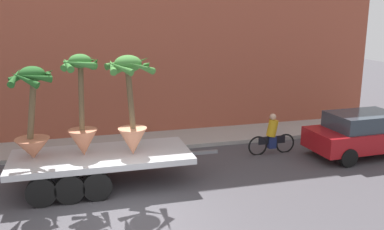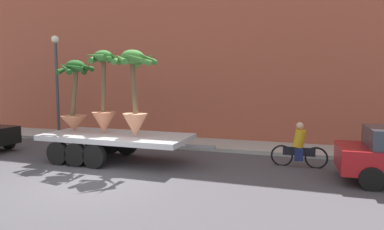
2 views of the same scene
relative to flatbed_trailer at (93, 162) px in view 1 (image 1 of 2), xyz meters
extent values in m
plane|color=#423F44|center=(0.82, -2.34, -0.75)|extent=(60.00, 60.00, 0.00)
cube|color=#A39E99|center=(0.82, 3.76, -0.68)|extent=(24.00, 2.20, 0.15)
cube|color=#9E4C38|center=(0.82, 5.46, 3.93)|extent=(24.00, 1.20, 9.37)
cube|color=#B7BABF|center=(0.26, 0.00, 0.14)|extent=(5.24, 2.30, 0.18)
cylinder|color=black|center=(-1.41, 1.06, -0.35)|extent=(0.80, 0.22, 0.80)
cylinder|color=black|center=(-1.42, -1.05, -0.35)|extent=(0.80, 0.22, 0.80)
cylinder|color=black|center=(-0.68, 1.06, -0.35)|extent=(0.80, 0.22, 0.80)
cylinder|color=black|center=(-0.69, -1.05, -0.35)|extent=(0.80, 0.22, 0.80)
cylinder|color=black|center=(0.05, 1.05, -0.35)|extent=(0.80, 0.22, 0.80)
cylinder|color=black|center=(0.04, -1.05, -0.35)|extent=(0.80, 0.22, 0.80)
cube|color=slate|center=(3.37, -0.02, -0.01)|extent=(1.00, 0.11, 0.10)
cone|color=tan|center=(1.15, -0.28, 0.63)|extent=(0.84, 0.84, 0.80)
cylinder|color=brown|center=(1.12, -0.28, 1.97)|extent=(0.26, 0.16, 1.88)
ellipsoid|color=#428438|center=(1.09, -0.28, 2.91)|extent=(0.77, 0.77, 0.48)
cone|color=#428438|center=(1.64, -0.31, 2.86)|extent=(0.26, 1.12, 0.43)
cone|color=#428438|center=(1.29, 0.21, 2.83)|extent=(1.06, 0.57, 0.58)
cone|color=#428438|center=(0.91, 0.13, 2.87)|extent=(0.93, 0.56, 0.34)
cone|color=#428438|center=(0.65, -0.28, 2.85)|extent=(0.20, 0.91, 0.43)
cone|color=#428438|center=(0.83, -0.59, 2.84)|extent=(0.77, 0.69, 0.44)
cone|color=#428438|center=(1.42, -0.67, 2.84)|extent=(0.91, 0.81, 0.51)
cone|color=#C17251|center=(-0.24, -0.01, 0.62)|extent=(0.84, 0.84, 0.78)
cylinder|color=brown|center=(-0.22, -0.01, 2.00)|extent=(0.22, 0.15, 1.98)
ellipsoid|color=#387A33|center=(-0.20, -0.01, 2.99)|extent=(0.62, 0.62, 0.39)
cone|color=#387A33|center=(0.21, 0.05, 2.92)|extent=(0.32, 0.87, 0.49)
cone|color=#387A33|center=(-0.01, 0.26, 2.94)|extent=(0.68, 0.56, 0.36)
cone|color=#387A33|center=(-0.23, 0.42, 2.95)|extent=(0.88, 0.25, 0.36)
cone|color=#387A33|center=(-0.48, 0.17, 2.92)|extent=(0.54, 0.69, 0.42)
cone|color=#387A33|center=(-0.54, -0.09, 2.92)|extent=(0.37, 0.75, 0.42)
cone|color=#387A33|center=(-0.26, -0.42, 2.96)|extent=(0.88, 0.31, 0.32)
cone|color=#387A33|center=(-0.05, -0.28, 2.93)|extent=(0.68, 0.49, 0.37)
cone|color=#C17251|center=(-1.64, 0.13, 0.52)|extent=(0.97, 0.97, 0.59)
cylinder|color=brown|center=(-1.57, 0.13, 1.74)|extent=(0.42, 0.17, 1.84)
ellipsoid|color=#235B23|center=(-1.49, 0.13, 2.66)|extent=(0.70, 0.70, 0.44)
cone|color=#235B23|center=(-1.07, 0.17, 2.62)|extent=(0.28, 0.89, 0.33)
cone|color=#235B23|center=(-1.23, 0.46, 2.58)|extent=(0.79, 0.68, 0.49)
cone|color=#235B23|center=(-1.68, 0.60, 2.60)|extent=(1.02, 0.56, 0.49)
cone|color=#235B23|center=(-1.94, 0.22, 2.58)|extent=(0.37, 0.94, 0.50)
cone|color=#235B23|center=(-1.66, -0.24, 2.57)|extent=(0.83, 0.52, 0.51)
cone|color=#235B23|center=(-1.35, -0.24, 2.61)|extent=(0.84, 0.48, 0.37)
torus|color=black|center=(6.97, 1.28, -0.41)|extent=(0.74, 0.06, 0.74)
torus|color=black|center=(5.87, 1.28, -0.41)|extent=(0.74, 0.06, 0.74)
cube|color=black|center=(6.42, 1.28, -0.23)|extent=(1.04, 0.06, 0.28)
cylinder|color=gold|center=(6.42, 1.28, 0.22)|extent=(0.44, 0.34, 0.65)
sphere|color=tan|center=(6.42, 1.28, 0.64)|extent=(0.24, 0.24, 0.24)
cube|color=navy|center=(6.42, 1.28, -0.31)|extent=(0.28, 0.24, 0.44)
cube|color=maroon|center=(9.65, 0.23, -0.08)|extent=(4.34, 1.95, 0.70)
cube|color=#2D3842|center=(9.44, 0.22, 0.55)|extent=(2.41, 1.71, 0.56)
cylinder|color=black|center=(11.02, 1.13, -0.43)|extent=(0.65, 0.22, 0.64)
cylinder|color=black|center=(8.23, 1.04, -0.43)|extent=(0.65, 0.22, 0.64)
cylinder|color=black|center=(8.29, -0.67, -0.43)|extent=(0.65, 0.22, 0.64)
camera|label=1|loc=(-0.39, -12.18, 4.31)|focal=39.65mm
camera|label=2|loc=(6.57, -10.39, 2.17)|focal=31.68mm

